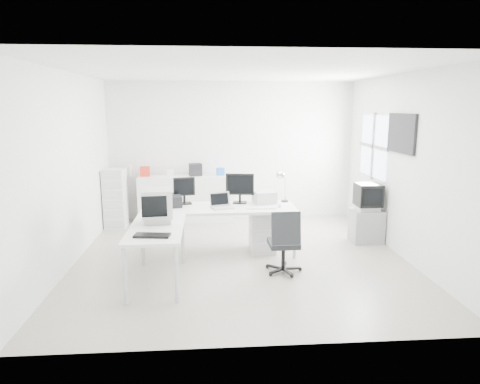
{
  "coord_description": "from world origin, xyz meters",
  "views": [
    {
      "loc": [
        -0.48,
        -6.28,
        2.3
      ],
      "look_at": [
        0.0,
        0.2,
        1.0
      ],
      "focal_mm": 32.0,
      "sensor_mm": 36.0,
      "label": 1
    }
  ],
  "objects": [
    {
      "name": "laser_printer",
      "position": [
        0.42,
        0.49,
        0.85
      ],
      "size": [
        0.4,
        0.36,
        0.19
      ],
      "primitive_type": "cube",
      "rotation": [
        0.0,
        0.0,
        0.22
      ],
      "color": "#B5B5B5",
      "rests_on": "main_desk"
    },
    {
      "name": "inkjet_printer",
      "position": [
        -1.18,
        0.37,
        0.84
      ],
      "size": [
        0.57,
        0.49,
        0.18
      ],
      "primitive_type": "cube",
      "rotation": [
        0.0,
        0.0,
        0.23
      ],
      "color": "black",
      "rests_on": "main_desk"
    },
    {
      "name": "lcd_monitor_small",
      "position": [
        -0.88,
        0.52,
        0.97
      ],
      "size": [
        0.38,
        0.26,
        0.43
      ],
      "primitive_type": null,
      "rotation": [
        0.0,
        0.0,
        0.2
      ],
      "color": "black",
      "rests_on": "main_desk"
    },
    {
      "name": "clutter_box_c",
      "position": [
        -0.74,
        2.24,
        1.06
      ],
      "size": [
        0.28,
        0.26,
        0.24
      ],
      "primitive_type": "cube",
      "rotation": [
        0.0,
        0.0,
        0.18
      ],
      "color": "black",
      "rests_on": "sideboard"
    },
    {
      "name": "wall_picture",
      "position": [
        2.47,
        0.1,
        1.9
      ],
      "size": [
        0.04,
        0.9,
        0.6
      ],
      "primitive_type": null,
      "color": "black",
      "rests_on": "right_wall"
    },
    {
      "name": "clutter_box_d",
      "position": [
        -0.24,
        2.24,
        1.01
      ],
      "size": [
        0.17,
        0.15,
        0.15
      ],
      "primitive_type": "cube",
      "rotation": [
        0.0,
        0.0,
        0.18
      ],
      "color": "blue",
      "rests_on": "sideboard"
    },
    {
      "name": "office_chair",
      "position": [
        0.55,
        -0.61,
        0.46
      ],
      "size": [
        0.55,
        0.55,
        0.93
      ],
      "primitive_type": null,
      "rotation": [
        0.0,
        0.0,
        0.02
      ],
      "color": "#27292C",
      "rests_on": "floor"
    },
    {
      "name": "right_wall",
      "position": [
        2.5,
        0.0,
        1.4
      ],
      "size": [
        0.02,
        5.0,
        2.8
      ],
      "primitive_type": "cube",
      "color": "silver",
      "rests_on": "floor"
    },
    {
      "name": "white_mouse",
      "position": [
        0.62,
        0.17,
        0.78
      ],
      "size": [
        0.06,
        0.06,
        0.06
      ],
      "primitive_type": "sphere",
      "color": "silver",
      "rests_on": "main_desk"
    },
    {
      "name": "drawer_pedestal",
      "position": [
        0.37,
        0.32,
        0.3
      ],
      "size": [
        0.4,
        0.5,
        0.6
      ],
      "primitive_type": "cube",
      "color": "silver",
      "rests_on": "floor"
    },
    {
      "name": "clutter_bottle",
      "position": [
        -2.04,
        2.28,
        1.05
      ],
      "size": [
        0.07,
        0.07,
        0.22
      ],
      "primitive_type": "cylinder",
      "color": "silver",
      "rests_on": "sideboard"
    },
    {
      "name": "main_desk",
      "position": [
        -0.33,
        0.27,
        0.38
      ],
      "size": [
        2.4,
        0.8,
        0.75
      ],
      "primitive_type": null,
      "color": "silver",
      "rests_on": "floor"
    },
    {
      "name": "desk_lamp",
      "position": [
        0.77,
        0.57,
        0.97
      ],
      "size": [
        0.18,
        0.18,
        0.44
      ],
      "primitive_type": null,
      "rotation": [
        0.0,
        0.0,
        -0.32
      ],
      "color": "silver",
      "rests_on": "main_desk"
    },
    {
      "name": "clutter_box_b",
      "position": [
        -1.24,
        2.24,
        1.0
      ],
      "size": [
        0.14,
        0.12,
        0.13
      ],
      "primitive_type": "cube",
      "rotation": [
        0.0,
        0.0,
        -0.07
      ],
      "color": "silver",
      "rests_on": "sideboard"
    },
    {
      "name": "white_keyboard",
      "position": [
        0.32,
        0.12,
        0.76
      ],
      "size": [
        0.43,
        0.13,
        0.02
      ],
      "primitive_type": "cube",
      "rotation": [
        0.0,
        0.0,
        0.0
      ],
      "color": "silver",
      "rests_on": "main_desk"
    },
    {
      "name": "floor",
      "position": [
        0.0,
        0.0,
        0.0
      ],
      "size": [
        5.0,
        5.0,
        0.01
      ],
      "primitive_type": "cube",
      "color": "beige",
      "rests_on": "ground"
    },
    {
      "name": "laptop",
      "position": [
        -0.28,
        0.17,
        0.85
      ],
      "size": [
        0.39,
        0.4,
        0.2
      ],
      "primitive_type": null,
      "rotation": [
        0.0,
        0.0,
        0.32
      ],
      "color": "#B7B7BA",
      "rests_on": "main_desk"
    },
    {
      "name": "left_wall",
      "position": [
        -2.5,
        0.0,
        1.4
      ],
      "size": [
        0.02,
        5.0,
        2.8
      ],
      "primitive_type": "cube",
      "color": "silver",
      "rests_on": "floor"
    },
    {
      "name": "crt_monitor",
      "position": [
        -1.18,
        -0.58,
        0.98
      ],
      "size": [
        0.43,
        0.43,
        0.45
      ],
      "primitive_type": null,
      "rotation": [
        0.0,
        0.0,
        0.09
      ],
      "color": "#B7B7BA",
      "rests_on": "side_desk"
    },
    {
      "name": "crt_tv",
      "position": [
        2.22,
        0.65,
        0.79
      ],
      "size": [
        0.5,
        0.48,
        0.45
      ],
      "primitive_type": null,
      "color": "black",
      "rests_on": "tv_cabinet"
    },
    {
      "name": "sideboard",
      "position": [
        -0.94,
        2.24,
        0.47
      ],
      "size": [
        1.88,
        0.47,
        0.94
      ],
      "primitive_type": "cube",
      "color": "silver",
      "rests_on": "floor"
    },
    {
      "name": "black_keyboard",
      "position": [
        -1.18,
        -1.23,
        0.76
      ],
      "size": [
        0.45,
        0.23,
        0.03
      ],
      "primitive_type": "cube",
      "rotation": [
        0.0,
        0.0,
        -0.13
      ],
      "color": "black",
      "rests_on": "side_desk"
    },
    {
      "name": "ceiling",
      "position": [
        0.0,
        0.0,
        2.8
      ],
      "size": [
        5.0,
        5.0,
        0.01
      ],
      "primitive_type": "cube",
      "color": "white",
      "rests_on": "back_wall"
    },
    {
      "name": "window",
      "position": [
        2.48,
        1.2,
        1.6
      ],
      "size": [
        0.02,
        1.2,
        1.1
      ],
      "primitive_type": null,
      "color": "white",
      "rests_on": "right_wall"
    },
    {
      "name": "lcd_monitor_large",
      "position": [
        0.02,
        0.52,
        0.99
      ],
      "size": [
        0.48,
        0.25,
        0.48
      ],
      "primitive_type": null,
      "rotation": [
        0.0,
        0.0,
        -0.15
      ],
      "color": "black",
      "rests_on": "main_desk"
    },
    {
      "name": "back_wall",
      "position": [
        0.0,
        2.5,
        1.4
      ],
      "size": [
        5.0,
        0.02,
        2.8
      ],
      "primitive_type": "cube",
      "color": "silver",
      "rests_on": "floor"
    },
    {
      "name": "clutter_box_a",
      "position": [
        -1.74,
        2.24,
        1.03
      ],
      "size": [
        0.2,
        0.18,
        0.19
      ],
      "primitive_type": "cube",
      "rotation": [
        0.0,
        0.0,
        0.09
      ],
      "color": "red",
      "rests_on": "sideboard"
    },
    {
      "name": "side_desk",
      "position": [
        -1.18,
        -0.83,
        0.38
      ],
      "size": [
        0.7,
        1.4,
        0.75
      ],
      "primitive_type": null,
      "color": "silver",
      "rests_on": "floor"
    },
    {
      "name": "filing_cabinet",
      "position": [
        -2.28,
        1.93,
        0.56
      ],
      "size": [
        0.39,
        0.47,
        1.13
      ],
      "primitive_type": "cube",
      "color": "silver",
      "rests_on": "floor"
    },
    {
      "name": "tv_cabinet",
      "position": [
        2.22,
        0.65,
        0.28
      ],
      "size": [
        0.51,
        0.42,
        0.56
      ],
      "primitive_type": "cube",
      "color": "gray",
      "rests_on": "floor"
    }
  ]
}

